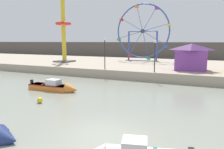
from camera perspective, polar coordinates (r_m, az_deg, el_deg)
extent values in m
plane|color=gray|center=(11.24, -2.68, -15.66)|extent=(240.00, 240.00, 0.00)
cube|color=tan|center=(34.48, 16.01, 1.72)|extent=(110.00, 20.15, 1.11)
cube|color=#564C47|center=(58.32, 19.40, 6.00)|extent=(140.00, 3.00, 4.40)
cube|color=silver|center=(8.46, 6.08, -18.49)|extent=(1.10, 1.02, 0.51)
cone|color=navy|center=(11.35, -26.23, -15.36)|extent=(1.19, 1.41, 1.29)
cube|color=orange|center=(21.47, -16.43, -3.29)|extent=(4.12, 1.31, 0.53)
cube|color=#B2231E|center=(21.42, -16.45, -2.71)|extent=(4.08, 1.33, 0.08)
cone|color=orange|center=(19.97, -10.60, -3.98)|extent=(1.15, 1.17, 1.15)
cube|color=black|center=(22.79, -20.69, -1.85)|extent=(0.21, 0.24, 0.44)
cube|color=silver|center=(21.05, -15.40, -2.00)|extent=(1.25, 0.99, 0.54)
cube|color=#B2231E|center=(21.73, -17.52, -2.41)|extent=(0.19, 1.03, 0.06)
torus|color=#334CA8|center=(39.29, 8.22, 11.42)|extent=(9.71, 0.24, 9.71)
cylinder|color=#38383D|center=(39.29, 8.22, 11.42)|extent=(0.70, 0.50, 0.70)
cylinder|color=#334CA8|center=(39.59, 6.47, 8.47)|extent=(2.46, 0.08, 4.13)
cube|color=red|center=(40.05, 4.78, 5.17)|extent=(0.56, 0.48, 0.44)
cylinder|color=#334CA8|center=(39.09, 9.00, 8.06)|extent=(1.28, 0.08, 4.60)
cube|color=#33934C|center=(39.06, 9.77, 4.26)|extent=(0.56, 0.48, 0.44)
cylinder|color=#334CA8|center=(38.75, 11.14, 9.62)|extent=(4.13, 0.08, 2.46)
cube|color=#3356B7|center=(38.35, 14.07, 7.32)|extent=(0.56, 0.48, 0.44)
cylinder|color=#334CA8|center=(38.76, 11.58, 12.26)|extent=(4.60, 0.08, 1.28)
cube|color=yellow|center=(38.35, 15.02, 12.66)|extent=(0.56, 0.48, 0.44)
cylinder|color=#334CA8|center=(39.13, 10.03, 14.39)|extent=(2.46, 0.08, 4.13)
cube|color=purple|center=(39.07, 11.88, 16.96)|extent=(0.56, 0.48, 0.44)
cylinder|color=#334CA8|center=(39.62, 7.43, 14.74)|extent=(1.28, 0.08, 4.60)
cube|color=orange|center=(40.05, 6.62, 17.59)|extent=(0.56, 0.48, 0.44)
cylinder|color=#334CA8|center=(39.96, 5.36, 13.14)|extent=(4.13, 0.08, 2.46)
cube|color=red|center=(40.73, 2.56, 14.38)|extent=(0.56, 0.48, 0.44)
cylinder|color=#334CA8|center=(39.95, 4.98, 10.57)|extent=(4.60, 0.08, 1.28)
cube|color=#33934C|center=(40.73, 1.88, 9.32)|extent=(0.56, 0.48, 0.44)
cylinder|color=#334CA8|center=(40.04, 4.51, 7.62)|extent=(0.28, 0.28, 5.34)
cylinder|color=#334CA8|center=(38.63, 11.89, 7.41)|extent=(0.28, 0.28, 5.34)
cylinder|color=#334CA8|center=(39.29, 8.22, 11.42)|extent=(5.21, 0.18, 0.18)
cube|color=#4C4C51|center=(39.41, 8.05, 3.71)|extent=(6.01, 1.20, 0.08)
cylinder|color=gold|center=(37.86, -12.85, 11.27)|extent=(0.70, 0.70, 10.52)
torus|color=red|center=(37.93, -12.92, 13.16)|extent=(2.64, 2.64, 0.44)
cube|color=#4C4C51|center=(37.98, -12.58, 3.51)|extent=(2.80, 2.80, 0.24)
cube|color=purple|center=(28.09, 20.40, 3.65)|extent=(3.69, 2.99, 2.51)
pyramid|color=#462156|center=(28.00, 20.58, 6.98)|extent=(4.06, 3.29, 0.80)
cylinder|color=#2D2D33|center=(27.63, -1.94, 5.34)|extent=(0.12, 0.12, 3.68)
sphere|color=#F2EACC|center=(27.58, -1.96, 9.45)|extent=(0.32, 0.32, 0.32)
cylinder|color=#2D2D33|center=(25.17, 11.38, 4.48)|extent=(0.12, 0.12, 3.38)
sphere|color=#F2EACC|center=(25.10, 11.51, 8.65)|extent=(0.32, 0.32, 0.32)
sphere|color=yellow|center=(17.26, -18.79, -6.52)|extent=(0.44, 0.44, 0.44)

